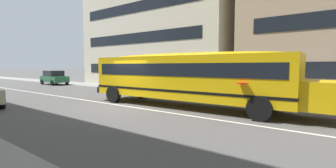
{
  "coord_description": "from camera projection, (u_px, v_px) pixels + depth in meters",
  "views": [
    {
      "loc": [
        9.66,
        -8.72,
        2.19
      ],
      "look_at": [
        2.4,
        0.94,
        1.26
      ],
      "focal_mm": 25.05,
      "sensor_mm": 36.0,
      "label": 1
    }
  ],
  "objects": [
    {
      "name": "ground_plane",
      "position": [
        123.0,
        106.0,
        12.91
      ],
      "size": [
        400.0,
        400.0,
        0.0
      ],
      "primitive_type": "plane",
      "color": "#54514F"
    },
    {
      "name": "sidewalk_far",
      "position": [
        194.0,
        93.0,
        19.06
      ],
      "size": [
        120.0,
        3.0,
        0.01
      ],
      "primitive_type": "cube",
      "color": "gray",
      "rests_on": "ground_plane"
    },
    {
      "name": "lane_centreline",
      "position": [
        123.0,
        106.0,
        12.91
      ],
      "size": [
        110.0,
        0.16,
        0.01
      ],
      "primitive_type": "cube",
      "color": "silver",
      "rests_on": "ground_plane"
    },
    {
      "name": "school_bus",
      "position": [
        189.0,
        75.0,
        12.45
      ],
      "size": [
        13.02,
        3.15,
        2.89
      ],
      "rotation": [
        0.0,
        0.0,
        0.04
      ],
      "color": "yellow",
      "rests_on": "ground_plane"
    },
    {
      "name": "parked_car_green_beside_sign",
      "position": [
        54.0,
        77.0,
        27.57
      ],
      "size": [
        3.97,
        2.02,
        1.64
      ],
      "rotation": [
        0.0,
        0.0,
        -0.05
      ],
      "color": "#236038",
      "rests_on": "ground_plane"
    },
    {
      "name": "apartment_block_far_left",
      "position": [
        170.0,
        17.0,
        29.31
      ],
      "size": [
        18.84,
        12.2,
        16.5
      ],
      "color": "beige",
      "rests_on": "ground_plane"
    }
  ]
}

